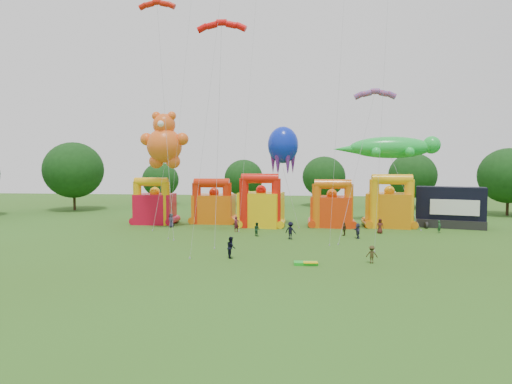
# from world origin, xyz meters

# --- Properties ---
(ground) EXTENTS (160.00, 160.00, 0.00)m
(ground) POSITION_xyz_m (0.00, 0.00, 0.00)
(ground) COLOR #345818
(ground) RESTS_ON ground
(tree_ring) EXTENTS (120.80, 122.87, 12.07)m
(tree_ring) POSITION_xyz_m (-1.15, 0.60, 6.26)
(tree_ring) COLOR #352314
(tree_ring) RESTS_ON ground
(bouncy_castle_0) EXTENTS (5.19, 4.19, 6.52)m
(bouncy_castle_0) POSITION_xyz_m (-16.79, 26.94, 2.47)
(bouncy_castle_0) COLOR red
(bouncy_castle_0) RESTS_ON ground
(bouncy_castle_1) EXTENTS (5.60, 4.53, 6.37)m
(bouncy_castle_1) POSITION_xyz_m (-8.73, 28.61, 2.41)
(bouncy_castle_1) COLOR #DF610C
(bouncy_castle_1) RESTS_ON ground
(bouncy_castle_2) EXTENTS (6.17, 5.32, 7.13)m
(bouncy_castle_2) POSITION_xyz_m (-1.74, 25.72, 2.70)
(bouncy_castle_2) COLOR yellow
(bouncy_castle_2) RESTS_ON ground
(bouncy_castle_3) EXTENTS (5.78, 4.84, 6.38)m
(bouncy_castle_3) POSITION_xyz_m (7.68, 26.69, 2.42)
(bouncy_castle_3) COLOR red
(bouncy_castle_3) RESTS_ON ground
(bouncy_castle_4) EXTENTS (6.63, 5.78, 7.06)m
(bouncy_castle_4) POSITION_xyz_m (15.28, 27.23, 2.67)
(bouncy_castle_4) COLOR orange
(bouncy_castle_4) RESTS_ON ground
(stage_trailer) EXTENTS (9.06, 5.41, 5.41)m
(stage_trailer) POSITION_xyz_m (23.25, 27.74, 2.61)
(stage_trailer) COLOR black
(stage_trailer) RESTS_ON ground
(teddy_bear_kite) EXTENTS (6.33, 4.54, 15.20)m
(teddy_bear_kite) POSITION_xyz_m (-14.03, 22.68, 10.11)
(teddy_bear_kite) COLOR orange
(teddy_bear_kite) RESTS_ON ground
(gecko_kite) EXTENTS (15.12, 11.29, 12.38)m
(gecko_kite) POSITION_xyz_m (16.93, 30.26, 7.35)
(gecko_kite) COLOR green
(gecko_kite) RESTS_ON ground
(octopus_kite) EXTENTS (4.42, 4.64, 13.50)m
(octopus_kite) POSITION_xyz_m (1.48, 26.90, 8.28)
(octopus_kite) COLOR #0C24BF
(octopus_kite) RESTS_ON ground
(parafoil_kites) EXTENTS (31.49, 13.32, 29.76)m
(parafoil_kites) POSITION_xyz_m (-3.57, 17.95, 12.16)
(parafoil_kites) COLOR red
(parafoil_kites) RESTS_ON ground
(diamond_kites) EXTENTS (24.55, 22.11, 37.49)m
(diamond_kites) POSITION_xyz_m (0.19, 16.22, 16.21)
(diamond_kites) COLOR red
(diamond_kites) RESTS_ON ground
(folded_kite_bundle) EXTENTS (2.07, 1.21, 0.31)m
(folded_kite_bundle) POSITION_xyz_m (4.20, 3.93, 0.14)
(folded_kite_bundle) COLOR green
(folded_kite_bundle) RESTS_ON ground
(spectator_0) EXTENTS (1.07, 0.91, 1.85)m
(spectator_0) POSITION_xyz_m (-13.48, 23.79, 0.93)
(spectator_0) COLOR #26233B
(spectator_0) RESTS_ON ground
(spectator_1) EXTENTS (0.83, 0.79, 1.91)m
(spectator_1) POSITION_xyz_m (-4.35, 21.04, 0.95)
(spectator_1) COLOR #541824
(spectator_1) RESTS_ON ground
(spectator_2) EXTENTS (0.96, 0.99, 1.61)m
(spectator_2) POSITION_xyz_m (-1.49, 18.11, 0.81)
(spectator_2) COLOR #173A20
(spectator_2) RESTS_ON ground
(spectator_3) EXTENTS (1.46, 1.19, 1.97)m
(spectator_3) POSITION_xyz_m (2.48, 16.31, 0.99)
(spectator_3) COLOR black
(spectator_3) RESTS_ON ground
(spectator_4) EXTENTS (0.77, 1.00, 1.58)m
(spectator_4) POSITION_xyz_m (8.71, 19.44, 0.79)
(spectator_4) COLOR #382D16
(spectator_4) RESTS_ON ground
(spectator_5) EXTENTS (0.82, 1.68, 1.73)m
(spectator_5) POSITION_xyz_m (10.06, 17.65, 0.87)
(spectator_5) COLOR #2B2C49
(spectator_5) RESTS_ON ground
(spectator_6) EXTENTS (0.89, 0.59, 1.80)m
(spectator_6) POSITION_xyz_m (13.16, 21.54, 0.90)
(spectator_6) COLOR #4E1D16
(spectator_6) RESTS_ON ground
(spectator_7) EXTENTS (0.65, 0.67, 1.54)m
(spectator_7) POSITION_xyz_m (20.43, 22.64, 0.77)
(spectator_7) COLOR #1A4123
(spectator_7) RESTS_ON ground
(spectator_8) EXTENTS (1.02, 1.14, 1.95)m
(spectator_8) POSITION_xyz_m (-2.60, 5.93, 0.97)
(spectator_8) COLOR black
(spectator_8) RESTS_ON ground
(spectator_9) EXTENTS (1.05, 0.68, 1.54)m
(spectator_9) POSITION_xyz_m (9.80, 5.07, 0.77)
(spectator_9) COLOR #3B3017
(spectator_9) RESTS_ON ground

